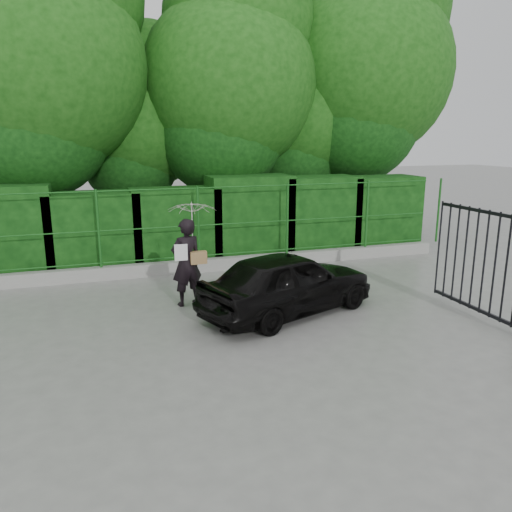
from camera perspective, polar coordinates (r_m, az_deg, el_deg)
name	(u,v)px	position (r m, az deg, el deg)	size (l,w,h in m)	color
ground	(234,344)	(8.13, -2.57, -10.06)	(80.00, 80.00, 0.00)	gray
kerb	(183,267)	(12.25, -8.30, -1.24)	(14.00, 0.25, 0.30)	#9E9E99
fence	(191,224)	(12.06, -7.44, 3.66)	(14.13, 0.06, 1.80)	#1A5A1A
hedge	(182,224)	(13.05, -8.46, 3.63)	(14.20, 1.20, 2.23)	black
trees	(197,87)	(15.30, -6.73, 18.63)	(17.10, 6.15, 8.08)	black
gate	(506,261)	(9.45, 26.63, -0.54)	(0.22, 2.33, 2.36)	black
woman	(190,238)	(9.72, -7.52, 2.02)	(0.97, 0.95, 2.03)	black
car	(288,282)	(9.31, 3.68, -3.02)	(1.42, 3.53, 1.20)	black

